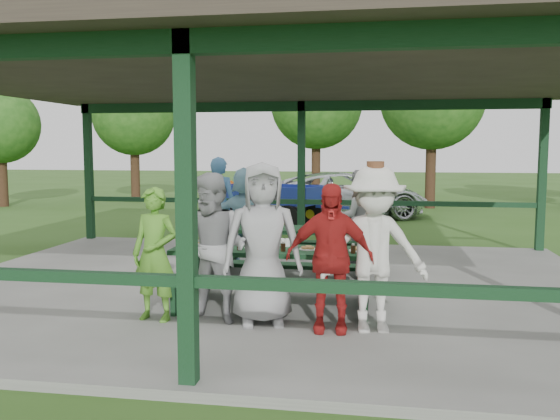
% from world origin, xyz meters
% --- Properties ---
extents(ground, '(90.00, 90.00, 0.00)m').
position_xyz_m(ground, '(0.00, 0.00, 0.00)').
color(ground, '#2D5019').
rests_on(ground, ground).
extents(concrete_slab, '(10.00, 8.00, 0.10)m').
position_xyz_m(concrete_slab, '(0.00, 0.00, 0.05)').
color(concrete_slab, slate).
rests_on(concrete_slab, ground).
extents(pavilion_structure, '(10.60, 8.60, 3.24)m').
position_xyz_m(pavilion_structure, '(0.00, 0.00, 3.17)').
color(pavilion_structure, black).
rests_on(pavilion_structure, concrete_slab).
extents(picnic_table_near, '(2.66, 1.39, 0.75)m').
position_xyz_m(picnic_table_near, '(0.32, -1.20, 0.58)').
color(picnic_table_near, black).
rests_on(picnic_table_near, concrete_slab).
extents(picnic_table_far, '(2.68, 1.39, 0.75)m').
position_xyz_m(picnic_table_far, '(0.26, 0.80, 0.58)').
color(picnic_table_far, black).
rests_on(picnic_table_far, concrete_slab).
extents(table_setting, '(2.40, 0.45, 0.10)m').
position_xyz_m(table_setting, '(0.34, -1.17, 0.88)').
color(table_setting, white).
rests_on(table_setting, picnic_table_near).
extents(contestant_green, '(0.63, 0.47, 1.58)m').
position_xyz_m(contestant_green, '(-0.98, -2.04, 0.89)').
color(contestant_green, '#509128').
rests_on(contestant_green, concrete_slab).
extents(contestant_grey_left, '(0.99, 0.86, 1.75)m').
position_xyz_m(contestant_grey_left, '(-0.27, -2.02, 0.98)').
color(contestant_grey_left, '#979799').
rests_on(contestant_grey_left, concrete_slab).
extents(contestant_grey_mid, '(1.04, 0.80, 1.88)m').
position_xyz_m(contestant_grey_mid, '(0.30, -1.97, 1.04)').
color(contestant_grey_mid, gray).
rests_on(contestant_grey_mid, concrete_slab).
extents(contestant_red, '(0.99, 0.45, 1.66)m').
position_xyz_m(contestant_red, '(1.08, -2.12, 0.93)').
color(contestant_red, '#A91E1D').
rests_on(contestant_red, concrete_slab).
extents(contestant_white_fedora, '(1.29, 0.88, 1.89)m').
position_xyz_m(contestant_white_fedora, '(1.57, -2.06, 1.02)').
color(contestant_white_fedora, silver).
rests_on(contestant_white_fedora, concrete_slab).
extents(spectator_lblue, '(1.66, 0.99, 1.70)m').
position_xyz_m(spectator_lblue, '(-0.69, 1.52, 0.95)').
color(spectator_lblue, '#7FB2C5').
rests_on(spectator_lblue, concrete_slab).
extents(spectator_blue, '(0.71, 0.50, 1.87)m').
position_xyz_m(spectator_blue, '(-1.38, 2.26, 1.04)').
color(spectator_blue, '#386492').
rests_on(spectator_blue, concrete_slab).
extents(spectator_grey, '(0.97, 0.87, 1.66)m').
position_xyz_m(spectator_grey, '(1.25, 1.77, 0.93)').
color(spectator_grey, '#99999B').
rests_on(spectator_grey, concrete_slab).
extents(pickup_truck, '(5.54, 4.02, 1.40)m').
position_xyz_m(pickup_truck, '(0.60, 9.48, 0.70)').
color(pickup_truck, silver).
rests_on(pickup_truck, ground).
extents(farm_trailer, '(3.53, 2.21, 1.23)m').
position_xyz_m(farm_trailer, '(-1.17, 6.97, 0.61)').
color(farm_trailer, navy).
rests_on(farm_trailer, ground).
extents(tree_far_left, '(3.26, 3.26, 5.10)m').
position_xyz_m(tree_far_left, '(-8.02, 13.89, 3.45)').
color(tree_far_left, black).
rests_on(tree_far_left, ground).
extents(tree_left, '(3.69, 3.69, 5.77)m').
position_xyz_m(tree_left, '(-0.91, 15.53, 3.91)').
color(tree_left, black).
rests_on(tree_left, ground).
extents(tree_mid, '(3.67, 3.67, 5.73)m').
position_xyz_m(tree_mid, '(3.43, 13.00, 3.88)').
color(tree_mid, black).
rests_on(tree_mid, ground).
extents(tree_edge_left, '(2.80, 2.80, 4.37)m').
position_xyz_m(tree_edge_left, '(-11.92, 11.04, 2.95)').
color(tree_edge_left, black).
rests_on(tree_edge_left, ground).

